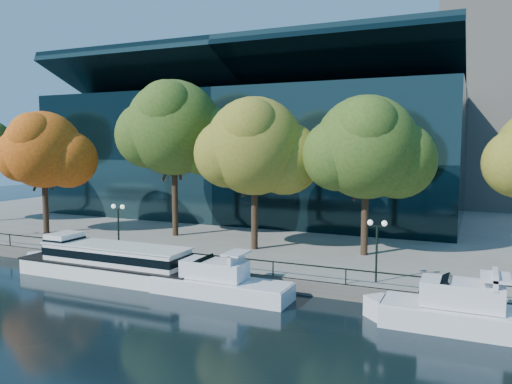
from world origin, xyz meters
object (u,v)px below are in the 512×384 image
at_px(tree_1, 44,151).
at_px(lamp_1, 118,217).
at_px(tree_4, 368,149).
at_px(cruiser_far, 462,311).
at_px(lamp_2, 377,236).
at_px(tree_3, 256,148).
at_px(tour_boat, 106,260).
at_px(tree_2, 175,130).
at_px(cruiser_near, 215,281).

relative_size(tree_1, lamp_1, 3.01).
height_order(tree_4, lamp_1, tree_4).
distance_m(cruiser_far, tree_1, 40.46).
relative_size(tree_1, lamp_2, 3.01).
height_order(tree_1, tree_3, tree_3).
bearing_deg(lamp_2, cruiser_far, -37.45).
height_order(tour_boat, tree_3, tree_3).
distance_m(tour_boat, lamp_1, 4.56).
height_order(tree_2, lamp_1, tree_2).
bearing_deg(cruiser_near, lamp_1, 160.41).
height_order(tree_3, lamp_1, tree_3).
bearing_deg(tree_2, tree_1, -162.33).
distance_m(cruiser_near, tree_4, 16.14).
relative_size(tree_2, lamp_2, 3.72).
xyz_separation_m(cruiser_far, tree_2, (-26.03, 12.65, 10.17)).
bearing_deg(tree_2, tree_4, -3.25).
xyz_separation_m(tree_3, lamp_1, (-9.53, -6.06, -5.55)).
bearing_deg(tree_2, tour_boat, -82.40).
xyz_separation_m(cruiser_far, lamp_1, (-25.96, 4.02, 2.91)).
bearing_deg(cruiser_far, cruiser_near, 179.69).
xyz_separation_m(tour_boat, lamp_1, (-1.54, 3.35, 2.68)).
distance_m(tree_3, lamp_2, 13.88).
bearing_deg(tree_2, cruiser_far, -25.92).
relative_size(tour_boat, cruiser_far, 1.57).
xyz_separation_m(tree_3, lamp_2, (11.19, -6.06, -5.55)).
height_order(cruiser_near, tree_4, tree_4).
height_order(tour_boat, tree_1, tree_1).
xyz_separation_m(cruiser_near, tree_3, (-1.53, 10.00, 8.59)).
bearing_deg(tree_2, lamp_2, -22.56).
xyz_separation_m(cruiser_far, lamp_2, (-5.25, 4.02, 2.91)).
relative_size(cruiser_near, lamp_1, 2.59).
distance_m(tour_boat, tree_2, 15.64).
bearing_deg(tour_boat, lamp_1, 114.64).
height_order(cruiser_far, lamp_1, lamp_1).
height_order(tour_boat, cruiser_near, tour_boat).
bearing_deg(cruiser_far, tree_2, 154.08).
bearing_deg(lamp_2, tour_boat, -170.10).
height_order(cruiser_near, lamp_1, lamp_1).
relative_size(cruiser_near, tree_3, 0.81).
distance_m(tree_4, lamp_2, 9.60).
distance_m(tree_2, lamp_2, 23.64).
bearing_deg(lamp_2, cruiser_near, -157.80).
relative_size(tree_3, tree_4, 1.01).
bearing_deg(cruiser_far, lamp_1, 171.20).
height_order(cruiser_far, lamp_2, lamp_2).
bearing_deg(tree_4, tree_3, -170.46).
height_order(tree_3, lamp_2, tree_3).
xyz_separation_m(tree_2, tree_3, (9.59, -2.57, -1.70)).
xyz_separation_m(lamp_1, lamp_2, (20.71, 0.00, 0.00)).
distance_m(cruiser_far, lamp_1, 26.43).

